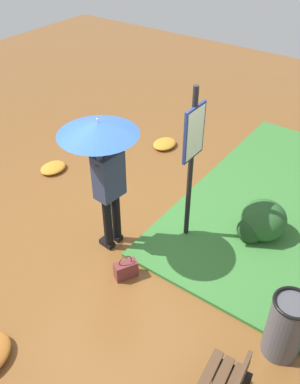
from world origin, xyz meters
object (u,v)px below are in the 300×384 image
info_sign_post (192,151)px  trash_bin (286,327)px  person_with_umbrella (103,153)px  handbag (126,269)px

info_sign_post → trash_bin: size_ratio=2.76×
person_with_umbrella → trash_bin: 2.80m
trash_bin → info_sign_post: bearing=-118.3°
info_sign_post → handbag: size_ratio=6.22×
handbag → person_with_umbrella: bearing=-119.9°
person_with_umbrella → trash_bin: bearing=86.8°
info_sign_post → trash_bin: (0.97, 1.81, -1.03)m
handbag → trash_bin: (-0.16, 2.03, 0.29)m
person_with_umbrella → handbag: 1.55m
person_with_umbrella → info_sign_post: 1.12m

